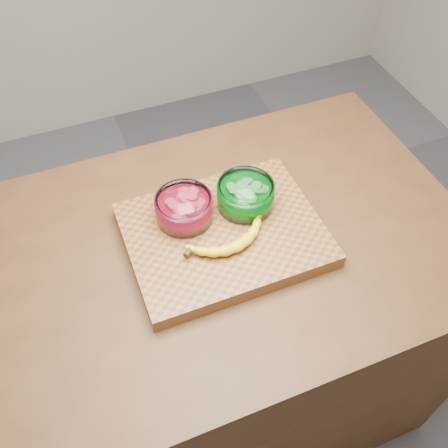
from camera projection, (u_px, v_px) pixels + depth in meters
name	position (u px, v px, depth m)	size (l,w,h in m)	color
ground	(224.00, 386.00, 1.88)	(3.50, 3.50, 0.00)	#525156
counter	(224.00, 330.00, 1.54)	(1.20, 0.80, 0.90)	#462A15
cutting_board	(224.00, 235.00, 1.18)	(0.45, 0.35, 0.04)	brown
bowl_red	(184.00, 208.00, 1.16)	(0.13, 0.13, 0.06)	white
bowl_green	(245.00, 195.00, 1.19)	(0.14, 0.14, 0.06)	white
banana	(228.00, 237.00, 1.13)	(0.23, 0.12, 0.03)	yellow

